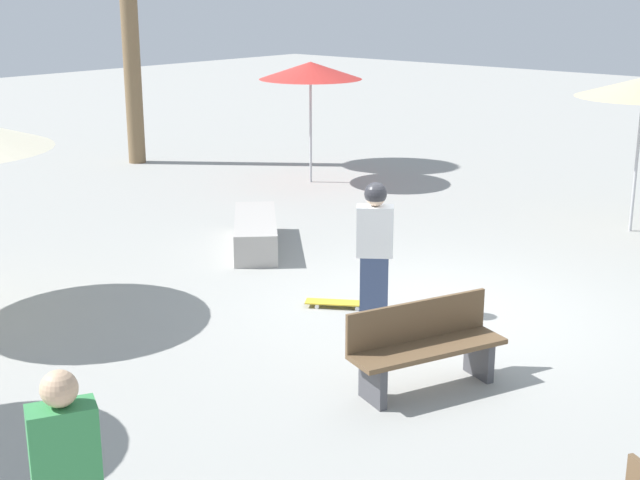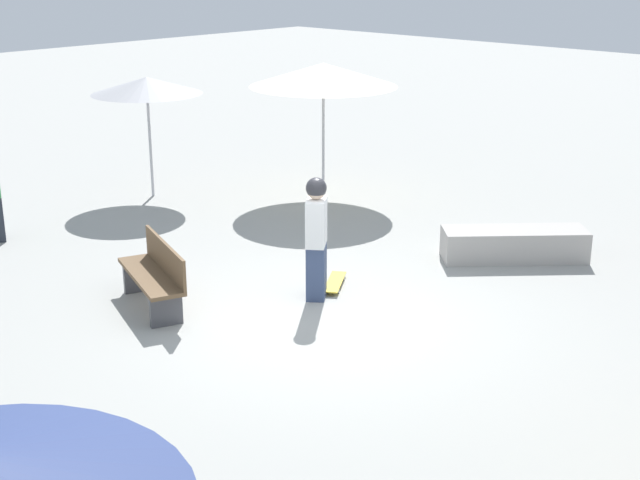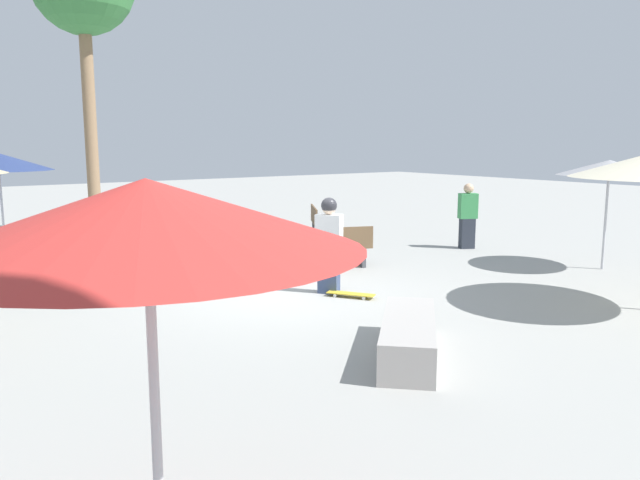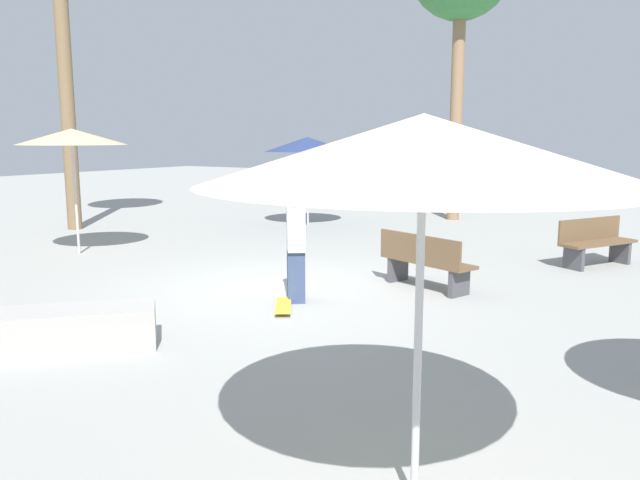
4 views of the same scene
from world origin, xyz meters
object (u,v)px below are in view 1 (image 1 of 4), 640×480
Objects in this scene: concrete_ledge at (255,233)px; shade_umbrella_red at (310,71)px; skateboard at (338,303)px; skater_main at (375,244)px; bench_near at (425,347)px.

concrete_ledge is 0.81× the size of shade_umbrella_red.
skateboard is at bearing -135.62° from shade_umbrella_red.
concrete_ledge is at bearing -56.02° from skater_main.
skateboard is at bearing -24.16° from skater_main.
concrete_ledge is 1.16× the size of bench_near.
concrete_ledge is (1.18, 2.61, 0.17)m from skateboard.
bench_near is at bearing -116.54° from concrete_ledge.
skateboard is 2.87m from concrete_ledge.
skater_main is 2.08× the size of skateboard.
skater_main is at bearing 159.48° from skateboard.
concrete_ledge is 5.12m from shade_umbrella_red.
shade_umbrella_red is at bearing -78.84° from skateboard.
skater_main reaches higher than skateboard.
bench_near is 9.75m from shade_umbrella_red.
skater_main is 7.65m from shade_umbrella_red.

